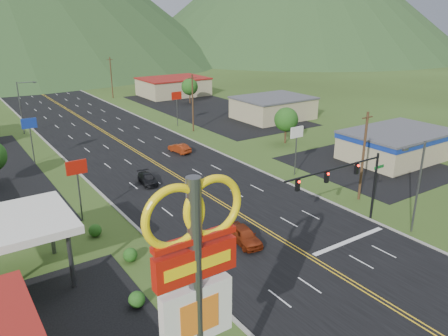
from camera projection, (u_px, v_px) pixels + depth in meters
pylon_sign at (196, 286)px, 17.55m from camera, size 4.32×0.60×14.00m
traffic_signal at (349, 177)px, 40.64m from camera, size 13.10×0.43×7.00m
streetlight_east at (417, 182)px, 40.05m from camera, size 3.28×0.25×9.00m
streetlight_west at (22, 104)px, 74.91m from camera, size 3.28×0.25×9.00m
gas_canopy at (0, 228)px, 32.02m from camera, size 10.00×8.00×5.30m
building_east_near at (397, 143)px, 62.68m from camera, size 15.40×10.40×4.10m
building_east_mid at (273, 108)px, 87.24m from camera, size 14.40×11.40×4.30m
building_east_far at (173, 86)px, 112.47m from camera, size 16.40×12.40×4.50m
pole_sign_west_a at (77, 174)px, 42.44m from camera, size 2.00×0.18×6.40m
pole_sign_west_b at (30, 128)px, 59.65m from camera, size 2.00×0.18×6.40m
pole_sign_east_a at (297, 137)px, 55.13m from camera, size 2.00×0.18×6.40m
pole_sign_east_b at (177, 99)px, 80.16m from camera, size 2.00×0.18×6.40m
tree_east_a at (286, 119)px, 69.65m from camera, size 3.84×3.84×5.82m
tree_east_b at (190, 87)px, 101.49m from camera, size 3.84×3.84×5.82m
utility_pole_a at (363, 156)px, 47.55m from camera, size 1.60×0.28×10.00m
utility_pole_b at (193, 103)px, 76.49m from camera, size 1.60×0.28×10.00m
utility_pole_c at (111, 77)px, 107.78m from camera, size 1.60×0.28×10.00m
utility_pole_d at (67, 63)px, 139.06m from camera, size 1.60×0.28×10.00m
car_red_near at (244, 236)px, 39.46m from camera, size 2.35×4.73×1.55m
car_dark_mid at (148, 179)px, 53.49m from camera, size 2.22×4.37×1.21m
car_red_far at (179, 148)px, 65.64m from camera, size 2.04×4.32×1.37m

